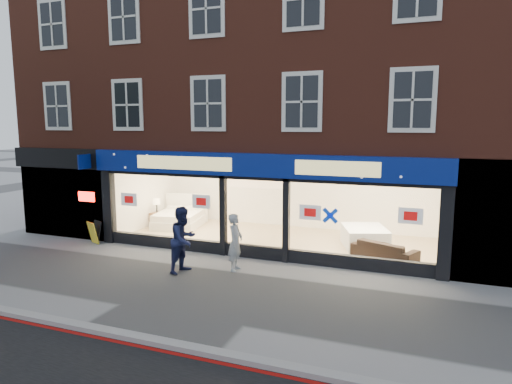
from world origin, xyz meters
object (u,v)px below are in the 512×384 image
Objects in this scene: display_bed at (180,218)px; pedestrian_grey at (235,242)px; mattress_stack at (365,237)px; sofa at (385,250)px; pedestrian_blue at (183,240)px; a_board at (95,232)px.

pedestrian_grey is (4.22, -4.02, 0.39)m from display_bed.
sofa is at bearing -57.52° from mattress_stack.
sofa is 1.03× the size of pedestrian_blue.
sofa is at bearing -50.10° from pedestrian_blue.
sofa is 9.86m from a_board.
pedestrian_grey is (5.83, -0.94, 0.43)m from a_board.
pedestrian_grey is 0.88× the size of pedestrian_blue.
pedestrian_blue reaches higher than a_board.
a_board is (-9.76, -1.37, 0.01)m from sofa.
mattress_stack is at bearing -36.70° from pedestrian_blue.
display_bed reaches higher than sofa.
display_bed is at bearing 86.42° from a_board.
a_board is at bearing -164.08° from mattress_stack.
display_bed reaches higher than a_board.
a_board is at bearing 31.59° from sofa.
pedestrian_blue is at bearing 114.44° from pedestrian_grey.
sofa is 1.18× the size of pedestrian_grey.
pedestrian_grey reaches higher than a_board.
pedestrian_blue is (-5.23, -2.99, 0.56)m from sofa.
display_bed is 1.26× the size of pedestrian_blue.
sofa is 2.47× the size of a_board.
a_board is at bearing 80.51° from pedestrian_blue.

